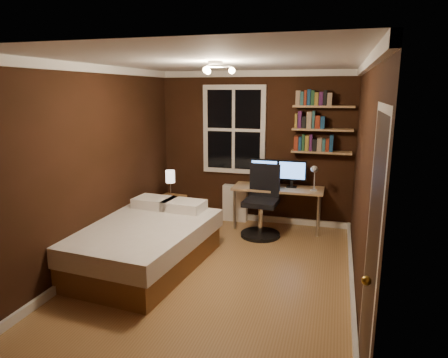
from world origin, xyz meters
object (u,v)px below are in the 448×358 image
(bed, at_px, (142,243))
(desk, at_px, (278,191))
(desk_lamp, at_px, (314,178))
(monitor_left, at_px, (264,172))
(office_chair, at_px, (262,208))
(nightstand, at_px, (171,211))
(bedside_lamp, at_px, (170,184))
(radiator, at_px, (235,203))
(monitor_right, at_px, (292,174))

(bed, distance_m, desk, 2.40)
(desk_lamp, bearing_deg, monitor_left, 164.74)
(bed, relative_size, office_chair, 1.96)
(nightstand, xyz_separation_m, bedside_lamp, (0.00, 0.00, 0.46))
(bed, distance_m, radiator, 2.18)
(office_chair, bearing_deg, monitor_right, 53.45)
(desk_lamp, bearing_deg, office_chair, -161.75)
(bedside_lamp, bearing_deg, bed, -80.44)
(desk, height_order, monitor_right, monitor_right)
(nightstand, height_order, office_chair, office_chair)
(desk, bearing_deg, office_chair, -114.96)
(radiator, relative_size, office_chair, 0.57)
(office_chair, bearing_deg, desk_lamp, 21.67)
(nightstand, xyz_separation_m, desk_lamp, (2.27, 0.21, 0.65))
(bedside_lamp, relative_size, desk, 0.30)
(bedside_lamp, xyz_separation_m, radiator, (0.95, 0.53, -0.40))
(bedside_lamp, bearing_deg, desk, 11.80)
(bed, relative_size, desk_lamp, 4.85)
(radiator, height_order, desk, desk)
(nightstand, xyz_separation_m, desk, (1.70, 0.36, 0.37))
(radiator, bearing_deg, nightstand, -150.92)
(bed, relative_size, nightstand, 4.33)
(office_chair, bearing_deg, bedside_lamp, -178.07)
(radiator, bearing_deg, bedside_lamp, -150.92)
(bedside_lamp, xyz_separation_m, monitor_left, (1.46, 0.43, 0.18))
(bed, xyz_separation_m, monitor_right, (1.65, 1.96, 0.60))
(desk_lamp, distance_m, office_chair, 0.92)
(desk_lamp, bearing_deg, bed, -139.12)
(nightstand, height_order, desk_lamp, desk_lamp)
(monitor_right, bearing_deg, bedside_lamp, -167.39)
(nightstand, bearing_deg, monitor_left, 23.32)
(desk, xyz_separation_m, desk_lamp, (0.56, -0.15, 0.28))
(desk, relative_size, desk_lamp, 3.24)
(nightstand, distance_m, monitor_left, 1.65)
(monitor_right, distance_m, desk_lamp, 0.42)
(bed, relative_size, desk, 1.50)
(radiator, bearing_deg, office_chair, -45.34)
(monitor_left, bearing_deg, bedside_lamp, -163.73)
(radiator, height_order, monitor_right, monitor_right)
(nightstand, relative_size, office_chair, 0.45)
(desk_lamp, bearing_deg, radiator, 166.17)
(desk, bearing_deg, radiator, 166.80)
(desk, relative_size, office_chair, 1.31)
(monitor_left, relative_size, monitor_right, 1.00)
(bed, xyz_separation_m, nightstand, (-0.26, 1.53, -0.05))
(radiator, bearing_deg, desk_lamp, -13.83)
(bed, distance_m, monitor_right, 2.63)
(bedside_lamp, distance_m, desk, 1.74)
(nightstand, xyz_separation_m, radiator, (0.95, 0.53, 0.06))
(monitor_left, relative_size, desk_lamp, 1.04)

